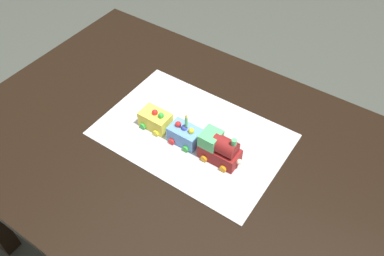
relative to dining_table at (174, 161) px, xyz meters
The scene contains 7 objects.
ground_plane 0.63m from the dining_table, ahead, with size 8.00×8.00×0.00m, color #474C44.
dining_table is the anchor object (origin of this frame).
cake_board 0.13m from the dining_table, 124.06° to the right, with size 0.60×0.40×0.00m, color silver.
cake_locomotive 0.23m from the dining_table, behind, with size 0.14×0.08×0.12m.
cake_car_hopper_sky_blue 0.15m from the dining_table, 150.33° to the right, with size 0.10×0.08×0.07m.
cake_car_tanker_lemon 0.16m from the dining_table, 12.82° to the right, with size 0.10×0.08×0.07m.
birthday_candle 0.21m from the dining_table, 154.57° to the right, with size 0.01×0.01×0.05m.
Camera 1 is at (-0.53, 0.66, 1.72)m, focal length 37.21 mm.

